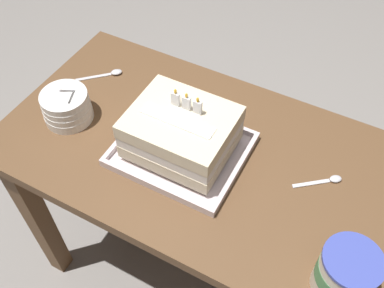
# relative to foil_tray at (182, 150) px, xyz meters

# --- Properties ---
(ground_plane) EXTENTS (8.00, 8.00, 0.00)m
(ground_plane) POSITION_rel_foil_tray_xyz_m (0.05, 0.03, -0.74)
(ground_plane) COLOR gray
(dining_table) EXTENTS (1.09, 0.60, 0.73)m
(dining_table) POSITION_rel_foil_tray_xyz_m (0.05, 0.03, -0.13)
(dining_table) COLOR brown
(dining_table) RESTS_ON ground_plane
(foil_tray) EXTENTS (0.32, 0.28, 0.02)m
(foil_tray) POSITION_rel_foil_tray_xyz_m (0.00, 0.00, 0.00)
(foil_tray) COLOR silver
(foil_tray) RESTS_ON dining_table
(birthday_cake) EXTENTS (0.25, 0.21, 0.16)m
(birthday_cake) POSITION_rel_foil_tray_xyz_m (0.00, 0.00, 0.07)
(birthday_cake) COLOR beige
(birthday_cake) RESTS_ON foil_tray
(bowl_stack) EXTENTS (0.13, 0.13, 0.14)m
(bowl_stack) POSITION_rel_foil_tray_xyz_m (-0.34, -0.04, 0.04)
(bowl_stack) COLOR white
(bowl_stack) RESTS_ON dining_table
(ice_cream_tub) EXTENTS (0.12, 0.12, 0.13)m
(ice_cream_tub) POSITION_rel_foil_tray_xyz_m (0.46, -0.16, 0.06)
(ice_cream_tub) COLOR silver
(ice_cream_tub) RESTS_ON dining_table
(serving_spoon_near_tray) EXTENTS (0.12, 0.11, 0.01)m
(serving_spoon_near_tray) POSITION_rel_foil_tray_xyz_m (-0.34, 0.16, -0.00)
(serving_spoon_near_tray) COLOR silver
(serving_spoon_near_tray) RESTS_ON dining_table
(serving_spoon_by_bowls) EXTENTS (0.11, 0.09, 0.01)m
(serving_spoon_by_bowls) POSITION_rel_foil_tray_xyz_m (0.37, 0.09, -0.00)
(serving_spoon_by_bowls) COLOR silver
(serving_spoon_by_bowls) RESTS_ON dining_table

